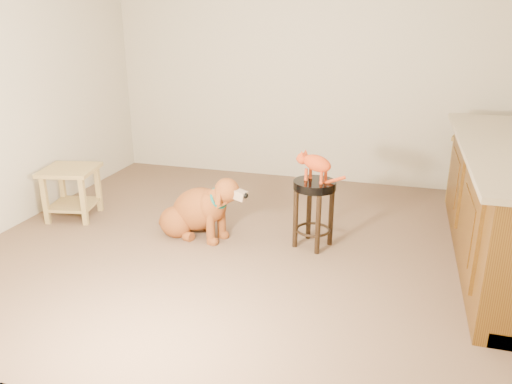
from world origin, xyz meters
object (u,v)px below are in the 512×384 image
(padded_stool, at_px, (314,200))
(golden_retriever, at_px, (198,211))
(wood_stool, at_px, (469,167))
(tabby_kitten, at_px, (315,164))
(side_table, at_px, (71,185))

(padded_stool, bearing_deg, golden_retriever, -175.55)
(wood_stool, relative_size, tabby_kitten, 1.64)
(side_table, distance_m, tabby_kitten, 2.36)
(golden_retriever, relative_size, tabby_kitten, 2.23)
(golden_retriever, height_order, tabby_kitten, tabby_kitten)
(tabby_kitten, bearing_deg, wood_stool, 69.21)
(tabby_kitten, bearing_deg, golden_retriever, -154.68)
(side_table, distance_m, golden_retriever, 1.33)
(golden_retriever, bearing_deg, side_table, -167.20)
(golden_retriever, distance_m, tabby_kitten, 1.12)
(tabby_kitten, bearing_deg, padded_stool, -5.72)
(wood_stool, height_order, tabby_kitten, tabby_kitten)
(wood_stool, bearing_deg, padded_stool, -131.10)
(padded_stool, relative_size, golden_retriever, 0.61)
(wood_stool, relative_size, side_table, 1.24)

